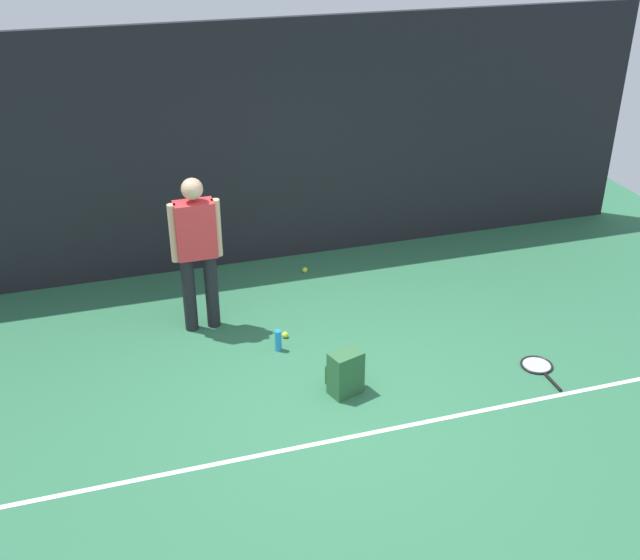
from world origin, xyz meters
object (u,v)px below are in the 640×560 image
at_px(tennis_racket, 538,367).
at_px(tennis_ball_near_player, 305,270).
at_px(tennis_ball_by_fence, 285,335).
at_px(water_bottle, 278,340).
at_px(backpack, 345,373).
at_px(tennis_player, 197,246).

bearing_deg(tennis_racket, tennis_ball_near_player, 32.88).
height_order(tennis_ball_by_fence, water_bottle, water_bottle).
distance_m(backpack, tennis_ball_by_fence, 1.15).
distance_m(tennis_racket, tennis_ball_by_fence, 2.60).
xyz_separation_m(backpack, tennis_ball_near_player, (0.32, 2.48, -0.18)).
xyz_separation_m(tennis_ball_by_fence, water_bottle, (-0.13, -0.21, 0.08)).
distance_m(tennis_player, tennis_ball_near_player, 1.92).
relative_size(tennis_racket, backpack, 1.40).
distance_m(tennis_racket, tennis_ball_near_player, 3.13).
bearing_deg(water_bottle, tennis_racket, -24.10).
xyz_separation_m(tennis_racket, water_bottle, (-2.39, 1.07, 0.10)).
bearing_deg(backpack, tennis_ball_by_fence, -93.10).
xyz_separation_m(backpack, tennis_ball_by_fence, (-0.29, 1.09, -0.18)).
bearing_deg(tennis_player, tennis_ball_near_player, -147.79).
relative_size(backpack, tennis_ball_near_player, 6.67).
xyz_separation_m(tennis_racket, tennis_ball_near_player, (-1.64, 2.66, 0.02)).
relative_size(tennis_ball_by_fence, water_bottle, 0.29).
relative_size(tennis_player, tennis_ball_near_player, 25.76).
bearing_deg(tennis_racket, tennis_player, 61.31).
distance_m(backpack, tennis_ball_near_player, 2.50).
relative_size(tennis_player, water_bottle, 7.39).
xyz_separation_m(tennis_player, backpack, (1.08, -1.57, -0.76)).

